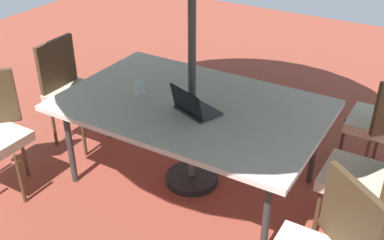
{
  "coord_description": "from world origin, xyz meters",
  "views": [
    {
      "loc": [
        -1.6,
        2.7,
        2.41
      ],
      "look_at": [
        0.0,
        0.0,
        0.6
      ],
      "focal_mm": 43.34,
      "sensor_mm": 36.0,
      "label": 1
    }
  ],
  "objects_px": {
    "laptop": "(194,107)",
    "chair_east": "(72,88)",
    "dining_table": "(192,108)",
    "cup": "(140,87)",
    "chair_west": "(368,174)",
    "chair_southwest": "(384,120)"
  },
  "relations": [
    {
      "from": "dining_table",
      "to": "laptop",
      "type": "relative_size",
      "value": 5.21
    },
    {
      "from": "chair_east",
      "to": "laptop",
      "type": "xyz_separation_m",
      "value": [
        -1.37,
        0.14,
        0.24
      ]
    },
    {
      "from": "laptop",
      "to": "chair_east",
      "type": "bearing_deg",
      "value": 14.38
    },
    {
      "from": "chair_east",
      "to": "chair_west",
      "type": "distance_m",
      "value": 2.63
    },
    {
      "from": "laptop",
      "to": "chair_southwest",
      "type": "bearing_deg",
      "value": -120.78
    },
    {
      "from": "chair_west",
      "to": "chair_southwest",
      "type": "relative_size",
      "value": 1.0
    },
    {
      "from": "chair_east",
      "to": "laptop",
      "type": "bearing_deg",
      "value": -97.17
    },
    {
      "from": "chair_southwest",
      "to": "cup",
      "type": "bearing_deg",
      "value": -16.72
    },
    {
      "from": "dining_table",
      "to": "laptop",
      "type": "distance_m",
      "value": 0.18
    },
    {
      "from": "chair_east",
      "to": "chair_southwest",
      "type": "xyz_separation_m",
      "value": [
        -2.57,
        -0.83,
        0.0
      ]
    },
    {
      "from": "chair_east",
      "to": "chair_west",
      "type": "bearing_deg",
      "value": -90.72
    },
    {
      "from": "dining_table",
      "to": "chair_west",
      "type": "bearing_deg",
      "value": -178.2
    },
    {
      "from": "dining_table",
      "to": "chair_east",
      "type": "bearing_deg",
      "value": -0.55
    },
    {
      "from": "chair_west",
      "to": "chair_southwest",
      "type": "distance_m",
      "value": 0.81
    },
    {
      "from": "laptop",
      "to": "cup",
      "type": "distance_m",
      "value": 0.54
    },
    {
      "from": "dining_table",
      "to": "chair_east",
      "type": "distance_m",
      "value": 1.29
    },
    {
      "from": "chair_southwest",
      "to": "cup",
      "type": "distance_m",
      "value": 1.97
    },
    {
      "from": "laptop",
      "to": "cup",
      "type": "height_order",
      "value": "laptop"
    },
    {
      "from": "dining_table",
      "to": "laptop",
      "type": "xyz_separation_m",
      "value": [
        -0.09,
        0.13,
        0.09
      ]
    },
    {
      "from": "chair_east",
      "to": "chair_southwest",
      "type": "relative_size",
      "value": 1.0
    },
    {
      "from": "dining_table",
      "to": "cup",
      "type": "relative_size",
      "value": 19.16
    },
    {
      "from": "laptop",
      "to": "cup",
      "type": "relative_size",
      "value": 3.67
    }
  ]
}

